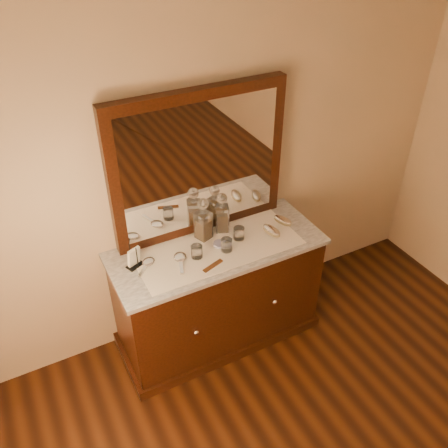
{
  "coord_description": "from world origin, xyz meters",
  "views": [
    {
      "loc": [
        -1.1,
        -0.26,
        2.83
      ],
      "look_at": [
        0.0,
        1.85,
        1.1
      ],
      "focal_mm": 38.13,
      "sensor_mm": 36.0,
      "label": 1
    }
  ],
  "objects": [
    {
      "name": "marble_top",
      "position": [
        0.0,
        1.96,
        0.83
      ],
      "size": [
        1.44,
        0.59,
        0.03
      ],
      "primitive_type": "cube",
      "color": "white",
      "rests_on": "dresser_cabinet"
    },
    {
      "name": "lace_runner",
      "position": [
        0.0,
        1.94,
        0.85
      ],
      "size": [
        1.1,
        0.45,
        0.0
      ],
      "primitive_type": "cube",
      "color": "white",
      "rests_on": "marble_top"
    },
    {
      "name": "mirror_glass",
      "position": [
        0.0,
        2.17,
        1.35
      ],
      "size": [
        1.06,
        0.01,
        0.86
      ],
      "primitive_type": "cube",
      "color": "white",
      "rests_on": "marble_top"
    },
    {
      "name": "brush_far",
      "position": [
        0.53,
        1.98,
        0.87
      ],
      "size": [
        0.11,
        0.16,
        0.04
      ],
      "color": "#9E8A60",
      "rests_on": "lace_runner"
    },
    {
      "name": "mirror_frame",
      "position": [
        0.0,
        2.2,
        1.35
      ],
      "size": [
        1.2,
        0.08,
        1.0
      ],
      "primitive_type": "cube",
      "color": "black",
      "rests_on": "marble_top"
    },
    {
      "name": "hand_mirror_outer",
      "position": [
        -0.47,
        1.99,
        0.86
      ],
      "size": [
        0.17,
        0.18,
        0.02
      ],
      "color": "silver",
      "rests_on": "lace_runner"
    },
    {
      "name": "decanter_left",
      "position": [
        -0.04,
        2.09,
        0.97
      ],
      "size": [
        0.12,
        0.12,
        0.31
      ],
      "color": "brown",
      "rests_on": "lace_runner"
    },
    {
      "name": "decanter_right",
      "position": [
        0.12,
        2.1,
        0.97
      ],
      "size": [
        0.11,
        0.11,
        0.29
      ],
      "color": "brown",
      "rests_on": "lace_runner"
    },
    {
      "name": "tumblers",
      "position": [
        0.01,
        1.92,
        0.9
      ],
      "size": [
        0.41,
        0.15,
        0.09
      ],
      "color": "white",
      "rests_on": "lace_runner"
    },
    {
      "name": "pin_dish",
      "position": [
        0.02,
        1.96,
        0.86
      ],
      "size": [
        0.12,
        0.12,
        0.02
      ],
      "primitive_type": "cylinder",
      "rotation": [
        0.0,
        0.0,
        0.39
      ],
      "color": "white",
      "rests_on": "lace_runner"
    },
    {
      "name": "knob_left",
      "position": [
        -0.3,
        1.67,
        0.45
      ],
      "size": [
        0.04,
        0.04,
        0.04
      ],
      "primitive_type": "sphere",
      "color": "silver",
      "rests_on": "dresser_cabinet"
    },
    {
      "name": "napkin_rack",
      "position": [
        -0.55,
        2.02,
        0.91
      ],
      "size": [
        0.12,
        0.1,
        0.16
      ],
      "color": "black",
      "rests_on": "marble_top"
    },
    {
      "name": "hand_mirror_inner",
      "position": [
        -0.27,
        1.94,
        0.86
      ],
      "size": [
        0.12,
        0.22,
        0.02
      ],
      "color": "silver",
      "rests_on": "lace_runner"
    },
    {
      "name": "brush_near",
      "position": [
        0.4,
        1.91,
        0.88
      ],
      "size": [
        0.1,
        0.17,
        0.04
      ],
      "color": "#9E8A60",
      "rests_on": "lace_runner"
    },
    {
      "name": "knob_right",
      "position": [
        0.3,
        1.67,
        0.45
      ],
      "size": [
        0.04,
        0.04,
        0.04
      ],
      "primitive_type": "sphere",
      "color": "silver",
      "rests_on": "dresser_cabinet"
    },
    {
      "name": "comb",
      "position": [
        -0.11,
        1.79,
        0.86
      ],
      "size": [
        0.16,
        0.08,
        0.01
      ],
      "primitive_type": "cube",
      "rotation": [
        0.0,
        0.0,
        0.32
      ],
      "color": "#662F12",
      "rests_on": "lace_runner"
    },
    {
      "name": "dresser_plinth",
      "position": [
        0.0,
        1.96,
        0.04
      ],
      "size": [
        1.46,
        0.59,
        0.08
      ],
      "primitive_type": "cube",
      "color": "black",
      "rests_on": "floor"
    },
    {
      "name": "dresser_cabinet",
      "position": [
        0.0,
        1.96,
        0.41
      ],
      "size": [
        1.4,
        0.55,
        0.82
      ],
      "primitive_type": "cube",
      "color": "black",
      "rests_on": "floor"
    }
  ]
}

